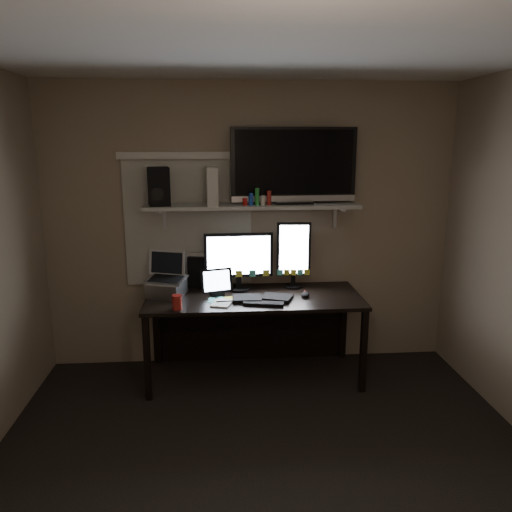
{
  "coord_description": "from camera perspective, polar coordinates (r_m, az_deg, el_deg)",
  "views": [
    {
      "loc": [
        -0.29,
        -2.56,
        2.02
      ],
      "look_at": [
        0.0,
        1.25,
        1.12
      ],
      "focal_mm": 35.0,
      "sensor_mm": 36.0,
      "label": 1
    }
  ],
  "objects": [
    {
      "name": "speaker",
      "position": [
        4.21,
        -11.06,
        7.81
      ],
      "size": [
        0.21,
        0.24,
        0.31
      ],
      "primitive_type": "cube",
      "rotation": [
        0.0,
        0.0,
        0.18
      ],
      "color": "black",
      "rests_on": "wall_shelf"
    },
    {
      "name": "keyboard",
      "position": [
        4.1,
        0.71,
        -4.85
      ],
      "size": [
        0.52,
        0.29,
        0.03
      ],
      "primitive_type": "cube",
      "rotation": [
        0.0,
        0.0,
        -0.21
      ],
      "color": "black",
      "rests_on": "desk"
    },
    {
      "name": "game_console",
      "position": [
        4.18,
        -5.03,
        7.96
      ],
      "size": [
        0.1,
        0.27,
        0.31
      ],
      "primitive_type": "cube",
      "rotation": [
        0.0,
        0.0,
        0.07
      ],
      "color": "#BCB5A9",
      "rests_on": "wall_shelf"
    },
    {
      "name": "floor",
      "position": [
        3.27,
        1.78,
        -24.8
      ],
      "size": [
        3.6,
        3.6,
        0.0
      ],
      "primitive_type": "plane",
      "color": "black",
      "rests_on": "ground"
    },
    {
      "name": "sticky_notes",
      "position": [
        4.07,
        -3.37,
        -5.19
      ],
      "size": [
        0.38,
        0.33,
        0.0
      ],
      "primitive_type": null,
      "rotation": [
        0.0,
        0.0,
        0.33
      ],
      "color": "yellow",
      "rests_on": "desk"
    },
    {
      "name": "monitor_landscape",
      "position": [
        4.3,
        -1.99,
        -0.6
      ],
      "size": [
        0.59,
        0.08,
        0.52
      ],
      "primitive_type": "cube",
      "rotation": [
        0.0,
        0.0,
        0.04
      ],
      "color": "black",
      "rests_on": "desk"
    },
    {
      "name": "back_wall",
      "position": [
        4.44,
        -0.6,
        3.3
      ],
      "size": [
        3.6,
        0.0,
        3.6
      ],
      "primitive_type": "plane",
      "rotation": [
        1.57,
        0.0,
        0.0
      ],
      "color": "#7D6C59",
      "rests_on": "floor"
    },
    {
      "name": "wall_shelf",
      "position": [
        4.23,
        -0.45,
        5.75
      ],
      "size": [
        1.8,
        0.35,
        0.03
      ],
      "primitive_type": "cube",
      "color": "#9F9F9A",
      "rests_on": "back_wall"
    },
    {
      "name": "monitor_portrait",
      "position": [
        4.38,
        4.32,
        0.15
      ],
      "size": [
        0.3,
        0.07,
        0.59
      ],
      "primitive_type": "cube",
      "rotation": [
        0.0,
        0.0,
        -0.06
      ],
      "color": "black",
      "rests_on": "desk"
    },
    {
      "name": "window_blinds",
      "position": [
        4.41,
        -7.75,
        3.78
      ],
      "size": [
        1.1,
        0.02,
        1.1
      ],
      "primitive_type": "cube",
      "color": "#B5B2A2",
      "rests_on": "back_wall"
    },
    {
      "name": "laptop",
      "position": [
        4.21,
        -10.25,
        -2.2
      ],
      "size": [
        0.39,
        0.35,
        0.36
      ],
      "primitive_type": "cube",
      "rotation": [
        0.0,
        0.0,
        -0.32
      ],
      "color": "#B4B5B9",
      "rests_on": "desk"
    },
    {
      "name": "ceiling",
      "position": [
        2.62,
        2.21,
        23.85
      ],
      "size": [
        3.6,
        3.6,
        0.0
      ],
      "primitive_type": "plane",
      "rotation": [
        3.14,
        0.0,
        0.0
      ],
      "color": "silver",
      "rests_on": "back_wall"
    },
    {
      "name": "notepad",
      "position": [
        4.01,
        -3.9,
        -5.4
      ],
      "size": [
        0.2,
        0.23,
        0.01
      ],
      "primitive_type": "cube",
      "rotation": [
        0.0,
        0.0,
        -0.29
      ],
      "color": "beige",
      "rests_on": "desk"
    },
    {
      "name": "bottles",
      "position": [
        4.14,
        0.12,
        6.79
      ],
      "size": [
        0.23,
        0.11,
        0.14
      ],
      "primitive_type": null,
      "rotation": [
        0.0,
        0.0,
        0.28
      ],
      "color": "#A50F0C",
      "rests_on": "wall_shelf"
    },
    {
      "name": "mouse",
      "position": [
        4.19,
        5.66,
        -4.4
      ],
      "size": [
        0.09,
        0.12,
        0.04
      ],
      "primitive_type": "ellipsoid",
      "rotation": [
        0.0,
        0.0,
        -0.18
      ],
      "color": "black",
      "rests_on": "desk"
    },
    {
      "name": "cup",
      "position": [
        3.91,
        -9.02,
        -5.24
      ],
      "size": [
        0.1,
        0.1,
        0.11
      ],
      "primitive_type": "cylinder",
      "rotation": [
        0.0,
        0.0,
        0.35
      ],
      "color": "maroon",
      "rests_on": "desk"
    },
    {
      "name": "tv",
      "position": [
        4.26,
        4.33,
        10.25
      ],
      "size": [
        1.06,
        0.24,
        0.63
      ],
      "primitive_type": "cube",
      "rotation": [
        0.0,
        0.0,
        0.05
      ],
      "color": "black",
      "rests_on": "wall_shelf"
    },
    {
      "name": "tablet",
      "position": [
        4.2,
        -4.5,
        -2.98
      ],
      "size": [
        0.29,
        0.18,
        0.23
      ],
      "primitive_type": "cube",
      "rotation": [
        0.0,
        0.0,
        0.27
      ],
      "color": "black",
      "rests_on": "desk"
    },
    {
      "name": "file_sorter",
      "position": [
        4.44,
        -6.17,
        -1.67
      ],
      "size": [
        0.26,
        0.16,
        0.3
      ],
      "primitive_type": "cube",
      "rotation": [
        0.0,
        0.0,
        -0.23
      ],
      "color": "black",
      "rests_on": "desk"
    },
    {
      "name": "desk",
      "position": [
        4.37,
        -0.35,
        -6.31
      ],
      "size": [
        1.8,
        0.75,
        0.73
      ],
      "color": "black",
      "rests_on": "floor"
    }
  ]
}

